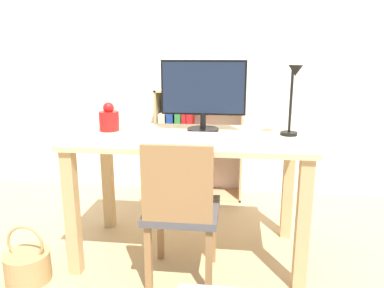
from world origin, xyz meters
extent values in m
plane|color=tan|center=(0.00, 0.00, 0.00)|extent=(10.00, 10.00, 0.00)
cube|color=silver|center=(0.00, 1.17, 1.30)|extent=(8.00, 0.05, 2.60)
cube|color=#D8BC8C|center=(0.00, 0.00, 0.76)|extent=(1.38, 0.71, 0.03)
cube|color=tan|center=(-0.63, -0.30, 0.37)|extent=(0.07, 0.07, 0.74)
cube|color=tan|center=(0.63, -0.30, 0.37)|extent=(0.07, 0.07, 0.74)
cube|color=tan|center=(-0.63, 0.30, 0.37)|extent=(0.07, 0.07, 0.74)
cube|color=tan|center=(0.63, 0.30, 0.37)|extent=(0.07, 0.07, 0.74)
cylinder|color=black|center=(0.06, 0.14, 0.78)|extent=(0.20, 0.20, 0.02)
cylinder|color=black|center=(0.06, 0.14, 0.84)|extent=(0.04, 0.04, 0.10)
cube|color=black|center=(0.06, 0.15, 1.04)|extent=(0.53, 0.02, 0.34)
cube|color=#192338|center=(0.06, 0.14, 1.04)|extent=(0.50, 0.03, 0.31)
cube|color=#B2B2B7|center=(0.03, -0.02, 0.78)|extent=(0.40, 0.13, 0.02)
cylinder|color=red|center=(-0.52, 0.08, 0.83)|extent=(0.12, 0.12, 0.12)
sphere|color=red|center=(-0.52, 0.08, 0.92)|extent=(0.07, 0.07, 0.07)
cylinder|color=black|center=(0.59, 0.08, 0.78)|extent=(0.10, 0.10, 0.02)
cylinder|color=black|center=(0.59, 0.08, 0.99)|extent=(0.02, 0.02, 0.39)
cylinder|color=black|center=(0.59, 0.03, 1.18)|extent=(0.01, 0.10, 0.01)
cone|color=black|center=(0.59, -0.02, 1.16)|extent=(0.08, 0.08, 0.06)
cube|color=#4C4C51|center=(-0.01, -0.25, 0.40)|extent=(0.40, 0.40, 0.04)
cube|color=olive|center=(-0.01, -0.44, 0.62)|extent=(0.36, 0.03, 0.40)
cube|color=olive|center=(-0.17, -0.41, 0.19)|extent=(0.04, 0.04, 0.38)
cube|color=olive|center=(0.15, -0.41, 0.19)|extent=(0.04, 0.04, 0.38)
cube|color=olive|center=(-0.17, -0.09, 0.19)|extent=(0.04, 0.04, 0.38)
cube|color=olive|center=(0.15, -0.09, 0.19)|extent=(0.04, 0.04, 0.38)
cube|color=tan|center=(-0.40, 0.99, 0.47)|extent=(0.02, 0.28, 0.95)
cube|color=tan|center=(0.32, 0.99, 0.47)|extent=(0.02, 0.28, 0.95)
cube|color=tan|center=(-0.04, 0.99, 0.01)|extent=(0.74, 0.28, 0.02)
cube|color=tan|center=(-0.04, 0.99, 0.94)|extent=(0.74, 0.28, 0.02)
cube|color=tan|center=(-0.04, 0.99, 0.47)|extent=(0.70, 0.28, 0.02)
cube|color=orange|center=(-0.36, 0.99, 0.16)|extent=(0.05, 0.24, 0.29)
cube|color=orange|center=(-0.29, 0.99, 0.22)|extent=(0.05, 0.24, 0.40)
cube|color=beige|center=(-0.22, 0.99, 0.19)|extent=(0.07, 0.24, 0.34)
cube|color=orange|center=(-0.15, 0.99, 0.17)|extent=(0.06, 0.24, 0.30)
cube|color=navy|center=(-0.09, 0.99, 0.17)|extent=(0.05, 0.24, 0.31)
cube|color=red|center=(-0.03, 0.99, 0.15)|extent=(0.04, 0.24, 0.27)
cube|color=beige|center=(-0.35, 0.99, 0.62)|extent=(0.06, 0.24, 0.26)
cube|color=navy|center=(-0.28, 0.99, 0.63)|extent=(0.05, 0.24, 0.29)
cube|color=#2D7F38|center=(-0.22, 0.99, 0.69)|extent=(0.05, 0.24, 0.41)
cube|color=red|center=(-0.16, 0.99, 0.62)|extent=(0.04, 0.24, 0.26)
cube|color=red|center=(-0.12, 0.99, 0.68)|extent=(0.04, 0.24, 0.40)
cylinder|color=tan|center=(-0.87, -0.41, 0.08)|extent=(0.25, 0.25, 0.17)
torus|color=tan|center=(-0.87, -0.41, 0.23)|extent=(0.21, 0.02, 0.21)
camera|label=1|loc=(0.27, -2.16, 1.26)|focal=35.00mm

